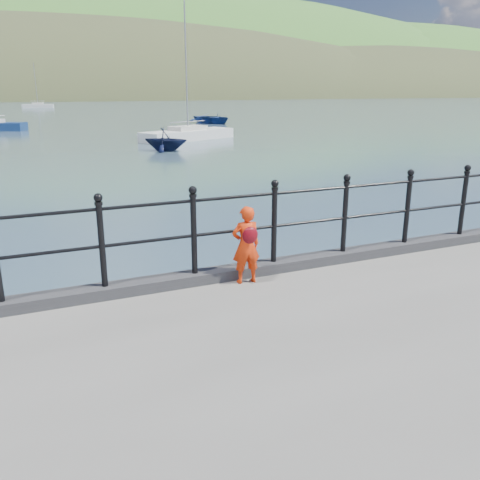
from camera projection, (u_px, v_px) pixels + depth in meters
name	position (u px, v px, depth m)	size (l,w,h in m)	color
ground	(232.00, 336.00, 7.59)	(600.00, 600.00, 0.00)	#2D4251
kerb	(235.00, 272.00, 7.15)	(60.00, 0.30, 0.15)	#28282B
railing	(235.00, 220.00, 6.94)	(18.11, 0.11, 1.20)	black
far_shore	(111.00, 147.00, 238.97)	(830.00, 200.00, 156.00)	#333A21
child	(246.00, 245.00, 6.81)	(0.41, 0.33, 1.07)	red
launch_blue	(213.00, 118.00, 54.02)	(3.70, 5.19, 1.07)	navy
launch_navy	(166.00, 139.00, 29.91)	(2.25, 2.61, 1.38)	black
sailboat_near	(188.00, 135.00, 36.53)	(7.64, 5.05, 10.10)	silver
sailboat_deep	(38.00, 106.00, 97.20)	(5.85, 2.82, 8.40)	silver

